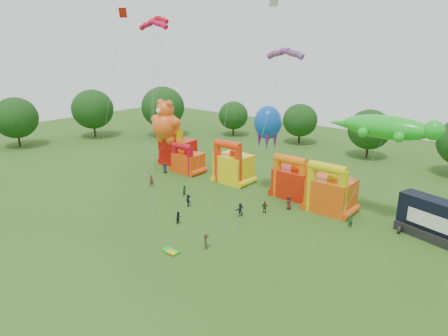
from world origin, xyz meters
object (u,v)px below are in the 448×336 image
Objects in this scene: bouncy_castle_2 at (233,166)px; octopus_kite at (265,137)px; stage_trailer at (431,219)px; teddy_bear_kite at (162,137)px; spectator_4 at (265,207)px; bouncy_castle_0 at (177,150)px; gecko_kite at (370,160)px; spectator_0 at (165,168)px.

octopus_kite is (6.43, -0.50, 5.91)m from bouncy_castle_2.
stage_trailer is 44.47m from teddy_bear_kite.
stage_trailer reaches higher than spectator_4.
bouncy_castle_0 reaches higher than stage_trailer.
spectator_4 is (-11.19, -5.77, -7.28)m from gecko_kite.
bouncy_castle_0 reaches higher than spectator_0.
octopus_kite is at bearing -4.98° from bouncy_castle_0.
bouncy_castle_0 is 44.29m from stage_trailer.
gecko_kite reaches higher than octopus_kite.
teddy_bear_kite is 6.95× the size of spectator_0.
bouncy_castle_0 reaches higher than bouncy_castle_2.
teddy_bear_kite is at bearing -90.78° from bouncy_castle_0.
stage_trailer is at bearing 1.96° from teddy_bear_kite.
bouncy_castle_2 is at bearing 178.66° from stage_trailer.
stage_trailer is (44.24, -2.01, -0.45)m from bouncy_castle_0.
octopus_kite reaches higher than stage_trailer.
gecko_kite is (36.87, 0.72, 2.22)m from teddy_bear_kite.
bouncy_castle_0 is at bearing 175.02° from octopus_kite.
teddy_bear_kite is (-0.05, -3.52, 3.17)m from bouncy_castle_0.
spectator_0 is (-34.56, -2.33, -7.25)m from gecko_kite.
bouncy_castle_2 is 0.93× the size of stage_trailer.
stage_trailer is at bearing -2.60° from bouncy_castle_0.
octopus_kite is at bearing -90.16° from spectator_4.
gecko_kite is at bearing -4.35° from bouncy_castle_0.
spectator_4 is (11.23, -7.25, -1.85)m from bouncy_castle_2.
octopus_kite reaches higher than teddy_bear_kite.
spectator_4 is at bearing -54.61° from octopus_kite.
bouncy_castle_2 is 29.85m from stage_trailer.
octopus_kite is (-15.99, 0.99, 0.47)m from gecko_kite.
teddy_bear_kite reaches higher than bouncy_castle_0.
teddy_bear_kite is 36.94m from gecko_kite.
gecko_kite is (36.82, -2.80, 5.40)m from bouncy_castle_0.
stage_trailer is 42.12m from spectator_0.
octopus_kite is at bearing -4.44° from bouncy_castle_2.
octopus_kite is at bearing -2.15° from spectator_0.
spectator_4 is (25.68, -5.04, -5.06)m from teddy_bear_kite.
teddy_bear_kite is 26.65m from spectator_4.
teddy_bear_kite reaches higher than bouncy_castle_2.
spectator_0 is 23.62m from spectator_4.
teddy_bear_kite is 0.94× the size of octopus_kite.
bouncy_castle_2 is 4.17× the size of spectator_4.
octopus_kite reaches higher than spectator_0.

